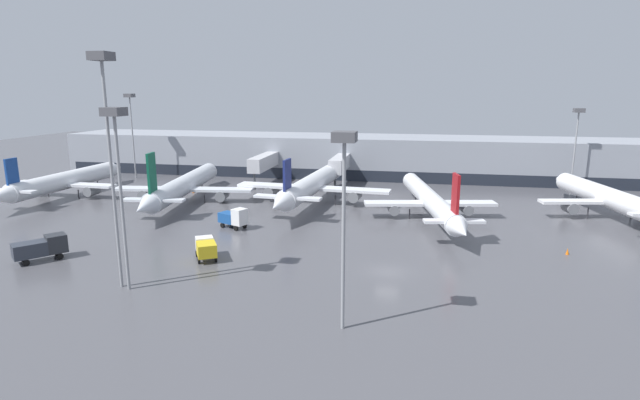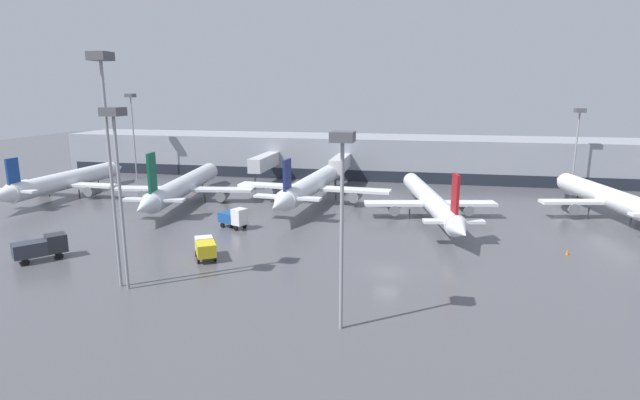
% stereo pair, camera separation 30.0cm
% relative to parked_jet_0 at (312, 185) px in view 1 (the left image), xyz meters
% --- Properties ---
extents(ground_plane, '(320.00, 320.00, 0.00)m').
position_rel_parked_jet_0_xyz_m(ground_plane, '(15.11, -31.46, -3.25)').
color(ground_plane, '#4C4C51').
extents(terminal_building, '(160.00, 29.51, 9.00)m').
position_rel_parked_jet_0_xyz_m(terminal_building, '(14.94, 30.41, 1.24)').
color(terminal_building, gray).
rests_on(terminal_building, ground_plane).
extents(parked_jet_0, '(27.18, 38.77, 9.37)m').
position_rel_parked_jet_0_xyz_m(parked_jet_0, '(0.00, 0.00, 0.00)').
color(parked_jet_0, silver).
rests_on(parked_jet_0, ground_plane).
extents(parked_jet_1, '(20.84, 34.52, 9.90)m').
position_rel_parked_jet_0_xyz_m(parked_jet_1, '(46.67, -1.39, -0.11)').
color(parked_jet_1, white).
rests_on(parked_jet_1, ground_plane).
extents(parked_jet_2, '(20.09, 34.57, 8.63)m').
position_rel_parked_jet_0_xyz_m(parked_jet_2, '(-45.66, -3.95, -0.31)').
color(parked_jet_2, silver).
rests_on(parked_jet_2, ground_plane).
extents(parked_jet_3, '(24.68, 39.17, 10.26)m').
position_rel_parked_jet_0_xyz_m(parked_jet_3, '(-22.50, -3.30, -0.46)').
color(parked_jet_3, silver).
rests_on(parked_jet_3, ground_plane).
extents(parked_jet_5, '(20.23, 38.96, 9.12)m').
position_rel_parked_jet_0_xyz_m(parked_jet_5, '(19.87, -6.48, -0.48)').
color(parked_jet_5, silver).
rests_on(parked_jet_5, ground_plane).
extents(service_truck_0, '(5.16, 5.62, 2.78)m').
position_rel_parked_jet_0_xyz_m(service_truck_0, '(-24.32, -35.49, -1.67)').
color(service_truck_0, '#2D333D').
rests_on(service_truck_0, ground_plane).
extents(service_truck_1, '(4.68, 3.51, 2.97)m').
position_rel_parked_jet_0_xyz_m(service_truck_1, '(-7.48, -18.12, -1.68)').
color(service_truck_1, '#19478C').
rests_on(service_truck_1, ground_plane).
extents(service_truck_2, '(3.86, 4.62, 2.33)m').
position_rel_parked_jet_0_xyz_m(service_truck_2, '(-5.87, -31.47, -1.82)').
color(service_truck_2, gold).
rests_on(service_truck_2, ground_plane).
extents(traffic_cone_0, '(0.46, 0.46, 0.69)m').
position_rel_parked_jet_0_xyz_m(traffic_cone_0, '(-24.31, 4.25, -2.91)').
color(traffic_cone_0, orange).
rests_on(traffic_cone_0, ground_plane).
extents(traffic_cone_1, '(0.40, 0.40, 0.76)m').
position_rel_parked_jet_0_xyz_m(traffic_cone_1, '(35.84, -21.39, -2.87)').
color(traffic_cone_1, orange).
rests_on(traffic_cone_1, ground_plane).
extents(apron_light_mast_0, '(1.80, 1.80, 16.18)m').
position_rel_parked_jet_0_xyz_m(apron_light_mast_0, '(12.30, -45.40, 9.71)').
color(apron_light_mast_0, gray).
rests_on(apron_light_mast_0, ground_plane).
extents(apron_light_mast_1, '(1.80, 1.80, 22.65)m').
position_rel_parked_jet_0_xyz_m(apron_light_mast_1, '(-10.75, -40.86, 14.11)').
color(apron_light_mast_1, gray).
rests_on(apron_light_mast_1, ground_plane).
extents(apron_light_mast_2, '(1.80, 1.80, 17.71)m').
position_rel_parked_jet_0_xyz_m(apron_light_mast_2, '(-9.67, -41.30, 10.78)').
color(apron_light_mast_2, gray).
rests_on(apron_light_mast_2, ground_plane).
extents(apron_light_mast_3, '(1.80, 1.80, 15.92)m').
position_rel_parked_jet_0_xyz_m(apron_light_mast_3, '(47.16, 19.96, 9.53)').
color(apron_light_mast_3, gray).
rests_on(apron_light_mast_3, ground_plane).
extents(apron_light_mast_5, '(1.80, 1.80, 18.51)m').
position_rel_parked_jet_0_xyz_m(apron_light_mast_5, '(-44.11, 16.94, 11.33)').
color(apron_light_mast_5, gray).
rests_on(apron_light_mast_5, ground_plane).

